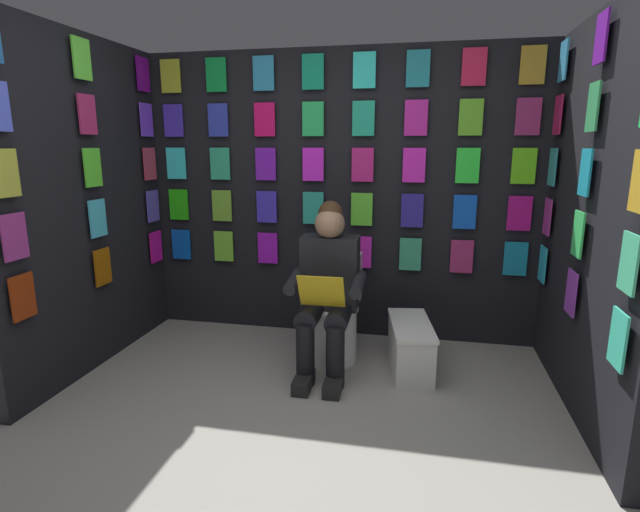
# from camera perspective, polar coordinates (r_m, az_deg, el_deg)

# --- Properties ---
(ground_plane) EXTENTS (30.00, 30.00, 0.00)m
(ground_plane) POSITION_cam_1_polar(r_m,az_deg,el_deg) (2.69, -5.08, -22.75)
(ground_plane) COLOR #9E998E
(display_wall_back) EXTENTS (3.27, 0.14, 2.30)m
(display_wall_back) POSITION_cam_1_polar(r_m,az_deg,el_deg) (4.02, 2.24, 6.97)
(display_wall_back) COLOR black
(display_wall_back) RESTS_ON ground
(display_wall_left) EXTENTS (0.14, 1.80, 2.30)m
(display_wall_left) POSITION_cam_1_polar(r_m,az_deg,el_deg) (3.18, 29.49, 3.76)
(display_wall_left) COLOR black
(display_wall_left) RESTS_ON ground
(display_wall_right) EXTENTS (0.14, 1.80, 2.30)m
(display_wall_right) POSITION_cam_1_polar(r_m,az_deg,el_deg) (3.79, -25.64, 5.35)
(display_wall_right) COLOR black
(display_wall_right) RESTS_ON ground
(toilet) EXTENTS (0.41, 0.56, 0.77)m
(toilet) POSITION_cam_1_polar(r_m,az_deg,el_deg) (3.68, 1.47, -6.87)
(toilet) COLOR white
(toilet) RESTS_ON ground
(person_reading) EXTENTS (0.53, 0.69, 1.19)m
(person_reading) POSITION_cam_1_polar(r_m,az_deg,el_deg) (3.39, 0.86, -3.77)
(person_reading) COLOR black
(person_reading) RESTS_ON ground
(comic_longbox_near) EXTENTS (0.37, 0.67, 0.35)m
(comic_longbox_near) POSITION_cam_1_polar(r_m,az_deg,el_deg) (3.57, 10.49, -10.31)
(comic_longbox_near) COLOR white
(comic_longbox_near) RESTS_ON ground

